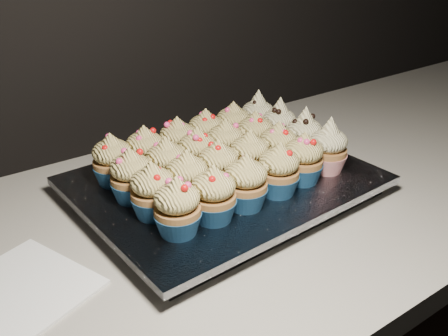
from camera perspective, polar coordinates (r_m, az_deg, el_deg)
name	(u,v)px	position (r m, az deg, el deg)	size (l,w,h in m)	color
worktop	(251,204)	(0.83, 3.06, -4.15)	(2.44, 0.64, 0.04)	beige
napkin	(17,293)	(0.67, -22.63, -13.01)	(0.16, 0.16, 0.00)	white
baking_tray	(224,189)	(0.81, 0.00, -2.45)	(0.42, 0.32, 0.02)	black
foil_lining	(224,180)	(0.81, 0.00, -1.40)	(0.45, 0.35, 0.01)	silver
cupcake_0	(177,208)	(0.65, -5.35, -4.60)	(0.06, 0.06, 0.08)	navy
cupcake_1	(214,196)	(0.67, -1.19, -3.17)	(0.06, 0.06, 0.08)	navy
cupcake_2	(246,183)	(0.70, 2.51, -1.76)	(0.06, 0.06, 0.08)	navy
cupcake_3	(279,171)	(0.74, 6.27, -0.33)	(0.06, 0.06, 0.08)	navy
cupcake_4	(303,160)	(0.78, 9.04, 0.96)	(0.06, 0.06, 0.08)	navy
cupcake_5	(328,148)	(0.82, 11.82, 2.23)	(0.06, 0.06, 0.10)	#B1181F
cupcake_6	(153,191)	(0.69, -8.14, -2.67)	(0.06, 0.06, 0.08)	navy
cupcake_7	(187,179)	(0.72, -4.22, -1.27)	(0.06, 0.06, 0.08)	navy
cupcake_8	(218,167)	(0.75, -0.67, 0.07)	(0.06, 0.06, 0.08)	navy
cupcake_9	(249,157)	(0.78, 2.91, 1.23)	(0.06, 0.06, 0.08)	navy
cupcake_10	(278,148)	(0.82, 6.19, 2.32)	(0.06, 0.06, 0.08)	navy
cupcake_11	(304,137)	(0.86, 9.13, 3.55)	(0.06, 0.06, 0.10)	#B1181F
cupcake_12	(131,176)	(0.73, -10.54, -0.96)	(0.06, 0.06, 0.08)	navy
cupcake_13	(167,165)	(0.76, -6.58, 0.36)	(0.06, 0.06, 0.08)	navy
cupcake_14	(198,154)	(0.79, -3.04, 1.66)	(0.06, 0.06, 0.08)	navy
cupcake_15	(225,145)	(0.82, 0.15, 2.66)	(0.06, 0.06, 0.08)	navy
cupcake_16	(255,136)	(0.86, 3.56, 3.66)	(0.06, 0.06, 0.08)	navy
cupcake_17	(279,126)	(0.90, 6.31, 4.77)	(0.06, 0.06, 0.10)	#B1181F
cupcake_18	(113,161)	(0.79, -12.61, 0.80)	(0.06, 0.06, 0.08)	navy
cupcake_19	(146,152)	(0.81, -8.96, 1.79)	(0.06, 0.06, 0.08)	navy
cupcake_20	(178,143)	(0.83, -5.27, 2.91)	(0.06, 0.06, 0.08)	navy
cupcake_21	(206,134)	(0.87, -2.07, 3.93)	(0.06, 0.06, 0.08)	navy
cupcake_22	(233,126)	(0.90, 1.06, 4.82)	(0.06, 0.06, 0.08)	navy
cupcake_23	(258,118)	(0.93, 3.88, 5.75)	(0.06, 0.06, 0.10)	#B1181F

